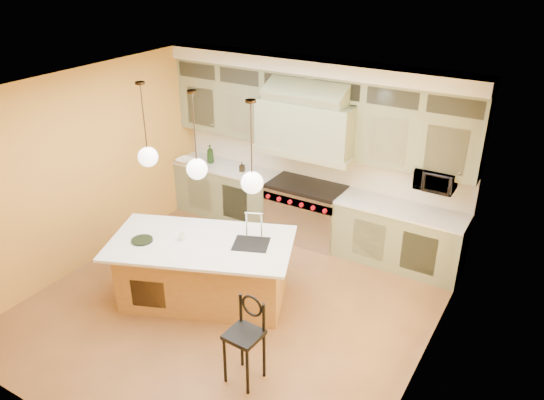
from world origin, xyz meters
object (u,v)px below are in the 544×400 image
Objects in this scene: range at (306,211)px; counter_stool at (246,336)px; kitchen_island at (204,269)px; microwave at (436,179)px.

range is 1.15× the size of counter_stool.
range is at bearing 57.88° from kitchen_island.
microwave reaches higher than range.
kitchen_island reaches higher than range.
microwave reaches higher than counter_stool.
counter_stool is 3.52m from microwave.
microwave is (2.34, 2.30, 0.98)m from kitchen_island.
microwave is at bearing 22.50° from kitchen_island.
counter_stool is at bearing -107.90° from microwave.
kitchen_island is 3.42m from microwave.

